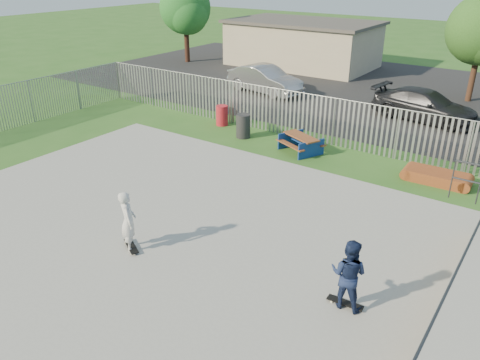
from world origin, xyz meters
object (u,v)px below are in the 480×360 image
Objects in this scene: skater_navy at (348,274)px; skater_white at (128,221)px; trash_bin_red at (222,115)px; tree_left at (185,8)px; trash_bin_grey at (243,126)px; funbox at (437,177)px; car_dark at (425,105)px; picnic_table at (301,144)px; car_silver at (265,79)px.

skater_white is at bearing 8.44° from skater_navy.
tree_left is (-11.52, 10.80, 3.44)m from trash_bin_red.
trash_bin_grey is 9.50m from skater_white.
tree_left is at bearing 149.61° from funbox.
skater_white is at bearing 177.14° from car_dark.
skater_navy and skater_white have the same top height.
tree_left reaches higher than skater_white.
trash_bin_grey reaches higher than picnic_table.
car_dark reaches higher than trash_bin_grey.
picnic_table is at bearing -58.83° from skater_navy.
car_dark is at bearing 91.70° from picnic_table.
tree_left is (-9.95, 4.62, 3.11)m from car_silver.
funbox is at bearing -92.30° from skater_navy.
car_silver is (-6.23, 7.10, 0.45)m from picnic_table.
skater_white reaches higher than car_dark.
picnic_table is at bearing -1.82° from trash_bin_grey.
funbox is 7.31m from car_dark.
skater_white reaches higher than picnic_table.
car_silver is (-11.48, 6.92, 0.61)m from funbox.
car_dark is 19.86m from tree_left.
trash_bin_red is at bearing -155.59° from car_silver.
tree_left is (-13.30, 11.63, 3.39)m from trash_bin_grey.
trash_bin_grey reaches higher than funbox.
skater_white is (16.05, -20.71, -2.94)m from tree_left.
car_silver is (-3.35, 7.01, 0.28)m from trash_bin_grey.
skater_navy is at bearing -41.23° from trash_bin_red.
skater_navy is at bearing -44.00° from trash_bin_grey.
skater_white is at bearing -122.51° from funbox.
skater_white is at bearing -52.23° from tree_left.
funbox is 8.08m from skater_navy.
car_silver is at bearing 155.03° from picnic_table.
skater_navy is (2.50, -14.94, 0.22)m from car_dark.
tree_left is (-19.05, 4.65, 3.16)m from car_dark.
tree_left is at bearing 83.99° from car_dark.
trash_bin_grey is 11.47m from skater_navy.
car_dark is (5.74, 6.98, 0.23)m from trash_bin_grey.
trash_bin_red is at bearing 173.63° from funbox.
tree_left is at bearing 136.84° from trash_bin_red.
car_silver is at bearing -55.35° from skater_navy.
picnic_table is at bearing 165.65° from car_dark.
tree_left is 3.54× the size of skater_white.
trash_bin_red is 0.16× the size of tree_left.
skater_white is at bearing -149.06° from car_silver.
skater_navy reaches higher than funbox.
car_dark is 15.15m from skater_navy.
skater_white is (2.74, -9.09, 0.45)m from trash_bin_grey.
car_dark reaches higher than trash_bin_red.
skater_white is at bearing -73.19° from trash_bin_grey.
trash_bin_red is 9.72m from car_dark.
funbox is 9.95m from trash_bin_red.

